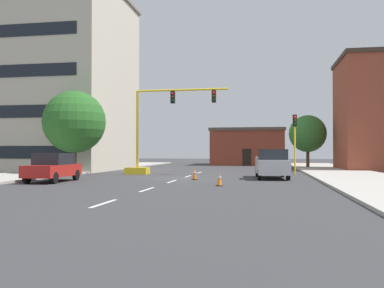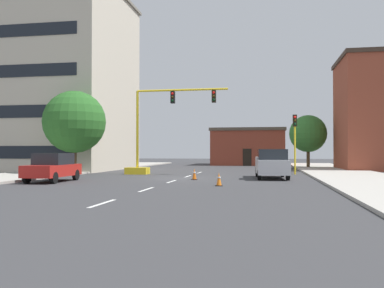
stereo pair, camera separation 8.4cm
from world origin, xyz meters
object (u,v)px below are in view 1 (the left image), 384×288
(traffic_signal_gantry, at_px, (149,147))
(traffic_cone_roadside_a, at_px, (195,174))
(traffic_cone_roadside_b, at_px, (219,179))
(pickup_truck_silver, at_px, (272,164))
(traffic_light_pole_right, at_px, (295,131))
(sedan_red_near_left, at_px, (53,167))
(tree_right_far, at_px, (308,134))
(tree_left_near, at_px, (74,122))

(traffic_signal_gantry, height_order, traffic_cone_roadside_a, traffic_signal_gantry)
(traffic_cone_roadside_b, bearing_deg, pickup_truck_silver, 67.46)
(traffic_light_pole_right, relative_size, sedan_red_near_left, 1.05)
(traffic_cone_roadside_a, bearing_deg, traffic_cone_roadside_b, -65.45)
(sedan_red_near_left, height_order, traffic_cone_roadside_a, sedan_red_near_left)
(traffic_light_pole_right, bearing_deg, traffic_signal_gantry, -170.81)
(traffic_signal_gantry, xyz_separation_m, tree_right_far, (13.87, 15.20, 1.62))
(traffic_signal_gantry, distance_m, traffic_light_pole_right, 11.79)
(pickup_truck_silver, distance_m, traffic_cone_roadside_b, 7.45)
(tree_left_near, relative_size, traffic_cone_roadside_a, 9.00)
(traffic_cone_roadside_a, bearing_deg, tree_left_near, 156.36)
(traffic_cone_roadside_a, bearing_deg, sedan_red_near_left, -158.28)
(traffic_cone_roadside_a, relative_size, traffic_cone_roadside_b, 1.04)
(traffic_light_pole_right, bearing_deg, sedan_red_near_left, -144.04)
(tree_left_near, distance_m, sedan_red_near_left, 8.90)
(traffic_signal_gantry, relative_size, traffic_cone_roadside_b, 11.46)
(traffic_signal_gantry, xyz_separation_m, pickup_truck_silver, (9.64, -3.59, -1.22))
(tree_right_far, height_order, pickup_truck_silver, tree_right_far)
(tree_right_far, relative_size, traffic_cone_roadside_b, 8.16)
(tree_left_near, relative_size, tree_right_far, 1.14)
(traffic_signal_gantry, relative_size, tree_right_far, 1.40)
(sedan_red_near_left, bearing_deg, pickup_truck_silver, 22.60)
(pickup_truck_silver, height_order, traffic_cone_roadside_b, pickup_truck_silver)
(tree_right_far, xyz_separation_m, traffic_cone_roadside_b, (-7.08, -25.64, -3.46))
(traffic_light_pole_right, bearing_deg, tree_left_near, -170.14)
(traffic_signal_gantry, distance_m, sedan_red_near_left, 9.79)
(tree_left_near, bearing_deg, traffic_signal_gantry, 11.16)
(pickup_truck_silver, bearing_deg, tree_left_near, 171.15)
(traffic_signal_gantry, distance_m, pickup_truck_silver, 10.35)
(tree_left_near, distance_m, traffic_cone_roadside_a, 12.18)
(tree_right_far, bearing_deg, pickup_truck_silver, -102.70)
(sedan_red_near_left, bearing_deg, traffic_light_pole_right, 35.96)
(tree_left_near, bearing_deg, traffic_light_pole_right, 9.86)
(traffic_light_pole_right, xyz_separation_m, traffic_cone_roadside_a, (-6.89, -7.67, -3.16))
(traffic_signal_gantry, xyz_separation_m, tree_left_near, (-5.91, -1.17, 2.02))
(traffic_cone_roadside_b, bearing_deg, traffic_signal_gantry, 123.05)
(traffic_light_pole_right, distance_m, tree_left_near, 17.75)
(tree_right_far, bearing_deg, traffic_signal_gantry, -132.38)
(traffic_light_pole_right, distance_m, pickup_truck_silver, 6.32)
(tree_right_far, height_order, traffic_cone_roadside_b, tree_right_far)
(pickup_truck_silver, height_order, sedan_red_near_left, pickup_truck_silver)
(tree_right_far, relative_size, pickup_truck_silver, 1.07)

